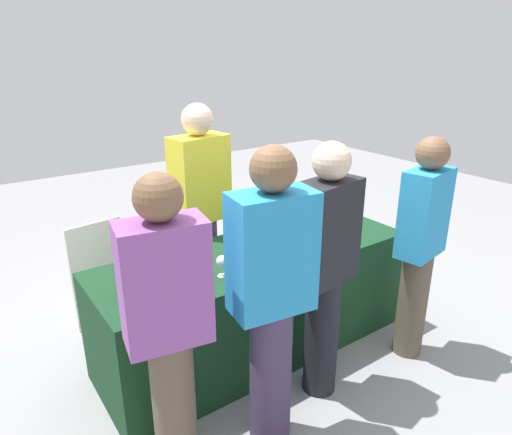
{
  "coord_description": "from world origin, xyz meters",
  "views": [
    {
      "loc": [
        -1.67,
        -2.37,
        2.12
      ],
      "look_at": [
        0.0,
        0.0,
        1.04
      ],
      "focal_mm": 32.05,
      "sensor_mm": 36.0,
      "label": 1
    }
  ],
  "objects_px": {
    "wine_bottle_3": "(305,219)",
    "guest_2": "(325,266)",
    "guest_1": "(272,295)",
    "server_pouring": "(201,209)",
    "wine_glass_0": "(189,268)",
    "wine_bottle_1": "(178,242)",
    "wine_glass_1": "(222,262)",
    "guest_3": "(421,243)",
    "menu_board": "(99,274)",
    "wine_bottle_2": "(241,232)",
    "ice_bucket": "(138,273)",
    "guest_0": "(168,326)",
    "wine_glass_2": "(295,237)",
    "wine_bottle_0": "(156,260)"
  },
  "relations": [
    {
      "from": "wine_bottle_3",
      "to": "guest_2",
      "type": "xyz_separation_m",
      "value": [
        -0.43,
        -0.68,
        -0.0
      ]
    },
    {
      "from": "ice_bucket",
      "to": "guest_0",
      "type": "height_order",
      "value": "guest_0"
    },
    {
      "from": "wine_bottle_3",
      "to": "wine_glass_2",
      "type": "height_order",
      "value": "wine_bottle_3"
    },
    {
      "from": "wine_glass_2",
      "to": "guest_0",
      "type": "relative_size",
      "value": 0.08
    },
    {
      "from": "server_pouring",
      "to": "guest_3",
      "type": "bearing_deg",
      "value": 119.28
    },
    {
      "from": "guest_2",
      "to": "guest_0",
      "type": "bearing_deg",
      "value": 172.02
    },
    {
      "from": "wine_glass_0",
      "to": "guest_0",
      "type": "bearing_deg",
      "value": -126.92
    },
    {
      "from": "guest_0",
      "to": "guest_2",
      "type": "height_order",
      "value": "guest_2"
    },
    {
      "from": "guest_0",
      "to": "guest_3",
      "type": "xyz_separation_m",
      "value": [
        1.84,
        -0.06,
        -0.01
      ]
    },
    {
      "from": "wine_bottle_1",
      "to": "wine_glass_1",
      "type": "height_order",
      "value": "wine_bottle_1"
    },
    {
      "from": "guest_3",
      "to": "menu_board",
      "type": "distance_m",
      "value": 2.44
    },
    {
      "from": "wine_glass_0",
      "to": "ice_bucket",
      "type": "xyz_separation_m",
      "value": [
        -0.27,
        0.13,
        -0.01
      ]
    },
    {
      "from": "wine_bottle_2",
      "to": "wine_glass_1",
      "type": "bearing_deg",
      "value": -138.89
    },
    {
      "from": "wine_bottle_2",
      "to": "ice_bucket",
      "type": "height_order",
      "value": "wine_bottle_2"
    },
    {
      "from": "wine_bottle_2",
      "to": "guest_2",
      "type": "relative_size",
      "value": 0.2
    },
    {
      "from": "wine_bottle_2",
      "to": "server_pouring",
      "type": "bearing_deg",
      "value": 95.32
    },
    {
      "from": "wine_bottle_3",
      "to": "wine_glass_1",
      "type": "xyz_separation_m",
      "value": [
        -0.9,
        -0.26,
        -0.01
      ]
    },
    {
      "from": "server_pouring",
      "to": "wine_glass_0",
      "type": "bearing_deg",
      "value": 48.42
    },
    {
      "from": "wine_bottle_3",
      "to": "guest_0",
      "type": "distance_m",
      "value": 1.62
    },
    {
      "from": "server_pouring",
      "to": "guest_2",
      "type": "relative_size",
      "value": 1.06
    },
    {
      "from": "wine_bottle_1",
      "to": "wine_glass_0",
      "type": "distance_m",
      "value": 0.35
    },
    {
      "from": "wine_glass_1",
      "to": "menu_board",
      "type": "distance_m",
      "value": 1.34
    },
    {
      "from": "guest_0",
      "to": "menu_board",
      "type": "height_order",
      "value": "guest_0"
    },
    {
      "from": "wine_glass_1",
      "to": "wine_glass_2",
      "type": "xyz_separation_m",
      "value": [
        0.62,
        0.04,
        -0.0
      ]
    },
    {
      "from": "wine_glass_2",
      "to": "server_pouring",
      "type": "xyz_separation_m",
      "value": [
        -0.33,
        0.74,
        0.06
      ]
    },
    {
      "from": "guest_1",
      "to": "menu_board",
      "type": "distance_m",
      "value": 1.84
    },
    {
      "from": "wine_glass_1",
      "to": "ice_bucket",
      "type": "bearing_deg",
      "value": 160.16
    },
    {
      "from": "server_pouring",
      "to": "guest_1",
      "type": "xyz_separation_m",
      "value": [
        -0.32,
        -1.33,
        -0.03
      ]
    },
    {
      "from": "wine_bottle_2",
      "to": "guest_0",
      "type": "relative_size",
      "value": 0.2
    },
    {
      "from": "guest_0",
      "to": "wine_bottle_0",
      "type": "bearing_deg",
      "value": 80.97
    },
    {
      "from": "wine_bottle_0",
      "to": "wine_glass_0",
      "type": "relative_size",
      "value": 2.14
    },
    {
      "from": "wine_bottle_0",
      "to": "wine_glass_0",
      "type": "xyz_separation_m",
      "value": [
        0.12,
        -0.21,
        -0.01
      ]
    },
    {
      "from": "menu_board",
      "to": "ice_bucket",
      "type": "bearing_deg",
      "value": -99.61
    },
    {
      "from": "wine_bottle_2",
      "to": "guest_0",
      "type": "distance_m",
      "value": 1.16
    },
    {
      "from": "guest_0",
      "to": "wine_bottle_2",
      "type": "bearing_deg",
      "value": 49.33
    },
    {
      "from": "wine_bottle_1",
      "to": "wine_bottle_2",
      "type": "bearing_deg",
      "value": -11.07
    },
    {
      "from": "wine_bottle_0",
      "to": "wine_bottle_2",
      "type": "height_order",
      "value": "wine_bottle_2"
    },
    {
      "from": "wine_bottle_2",
      "to": "ice_bucket",
      "type": "distance_m",
      "value": 0.82
    },
    {
      "from": "wine_bottle_0",
      "to": "guest_2",
      "type": "xyz_separation_m",
      "value": [
        0.8,
        -0.67,
        -0.0
      ]
    },
    {
      "from": "wine_glass_0",
      "to": "wine_bottle_2",
      "type": "bearing_deg",
      "value": 25.07
    },
    {
      "from": "guest_1",
      "to": "server_pouring",
      "type": "bearing_deg",
      "value": 84.61
    },
    {
      "from": "wine_bottle_1",
      "to": "wine_glass_1",
      "type": "relative_size",
      "value": 2.4
    },
    {
      "from": "ice_bucket",
      "to": "wine_bottle_2",
      "type": "bearing_deg",
      "value": 8.63
    },
    {
      "from": "wine_bottle_1",
      "to": "guest_2",
      "type": "relative_size",
      "value": 0.2
    },
    {
      "from": "wine_bottle_2",
      "to": "ice_bucket",
      "type": "xyz_separation_m",
      "value": [
        -0.81,
        -0.12,
        -0.03
      ]
    },
    {
      "from": "guest_3",
      "to": "wine_bottle_1",
      "type": "bearing_deg",
      "value": 137.07
    },
    {
      "from": "wine_glass_0",
      "to": "guest_1",
      "type": "relative_size",
      "value": 0.08
    },
    {
      "from": "guest_1",
      "to": "guest_3",
      "type": "relative_size",
      "value": 1.06
    },
    {
      "from": "wine_bottle_0",
      "to": "wine_glass_0",
      "type": "bearing_deg",
      "value": -60.08
    },
    {
      "from": "guest_2",
      "to": "wine_glass_1",
      "type": "bearing_deg",
      "value": 129.21
    }
  ]
}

